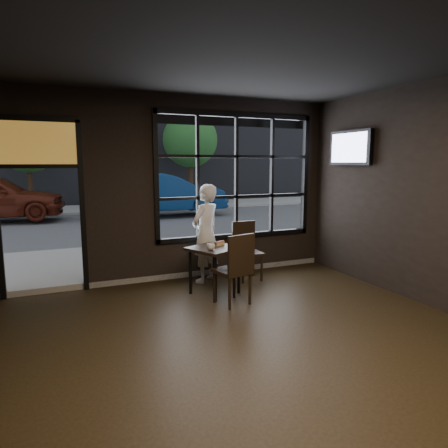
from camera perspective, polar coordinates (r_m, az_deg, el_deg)
name	(u,v)px	position (r m, az deg, el deg)	size (l,w,h in m)	color
floor	(274,373)	(4.25, 7.16, -20.34)	(6.00, 7.00, 0.02)	black
ceiling	(281,28)	(3.89, 8.16, 25.97)	(6.00, 7.00, 0.02)	black
window_frame	(236,177)	(7.38, 1.76, 6.78)	(3.06, 0.12, 2.28)	black
stained_transom	(36,143)	(6.70, -25.24, 10.48)	(1.20, 0.06, 0.70)	orange
street_asphalt	(86,195)	(27.34, -19.12, 3.91)	(60.00, 41.00, 0.04)	#545456
building_across	(81,70)	(26.82, -19.81, 19.96)	(28.00, 12.00, 15.00)	#5B5956
cafe_table	(215,270)	(6.32, -1.34, -6.63)	(0.69, 0.69, 0.75)	black
chair_near	(232,268)	(5.84, 1.17, -6.37)	(0.46, 0.46, 1.06)	black
chair_window	(248,251)	(7.05, 3.47, -3.92)	(0.44, 0.44, 1.02)	black
man	(206,233)	(6.87, -2.62, -1.36)	(0.62, 0.41, 1.70)	silver
hotdog	(219,244)	(6.36, -0.66, -2.82)	(0.20, 0.08, 0.06)	tan
cup	(211,247)	(6.04, -1.89, -3.26)	(0.12, 0.12, 0.10)	silver
tv	(351,148)	(7.45, 17.63, 10.34)	(0.12, 1.03, 0.60)	black
navy_car	(163,194)	(15.46, -8.70, 4.31)	(1.66, 4.76, 1.57)	navy
tree_left	(27,144)	(18.00, -26.28, 10.26)	(2.34, 2.34, 3.99)	#332114
tree_right	(190,140)	(19.38, -4.85, 11.85)	(2.59, 2.59, 4.42)	#332114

